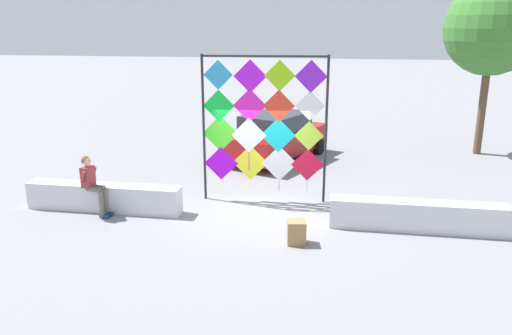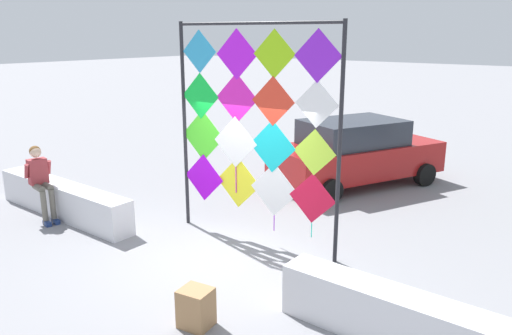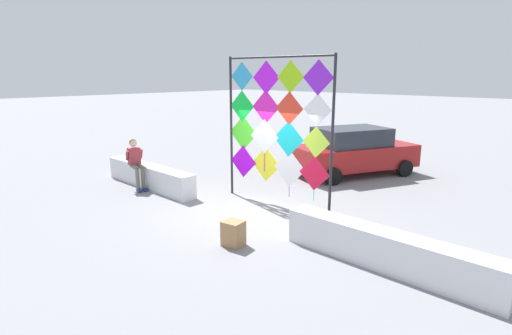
# 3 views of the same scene
# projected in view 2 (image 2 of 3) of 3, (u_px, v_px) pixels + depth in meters

# --- Properties ---
(ground) EXTENTS (120.00, 120.00, 0.00)m
(ground) POSITION_uv_depth(u_px,v_px,m) (219.00, 256.00, 8.60)
(ground) COLOR gray
(plaza_ledge_left) EXTENTS (4.08, 0.51, 0.71)m
(plaza_ledge_left) POSITION_uv_depth(u_px,v_px,m) (63.00, 200.00, 10.43)
(plaza_ledge_left) COLOR silver
(plaza_ledge_left) RESTS_ON ground
(plaza_ledge_right) EXTENTS (4.08, 0.51, 0.71)m
(plaza_ledge_right) POSITION_uv_depth(u_px,v_px,m) (439.00, 335.00, 5.76)
(plaza_ledge_right) COLOR silver
(plaza_ledge_right) RESTS_ON ground
(kite_display_rack) EXTENTS (3.33, 0.33, 3.95)m
(kite_display_rack) POSITION_uv_depth(u_px,v_px,m) (253.00, 122.00, 8.71)
(kite_display_rack) COLOR #232328
(kite_display_rack) RESTS_ON ground
(seated_vendor) EXTENTS (0.71, 0.54, 1.55)m
(seated_vendor) POSITION_uv_depth(u_px,v_px,m) (40.00, 177.00, 10.03)
(seated_vendor) COLOR #666056
(seated_vendor) RESTS_ON ground
(parked_car) EXTENTS (3.43, 4.68, 1.67)m
(parked_car) POSITION_uv_depth(u_px,v_px,m) (355.00, 152.00, 12.51)
(parked_car) COLOR maroon
(parked_car) RESTS_ON ground
(cardboard_box_large) EXTENTS (0.46, 0.43, 0.53)m
(cardboard_box_large) POSITION_uv_depth(u_px,v_px,m) (196.00, 308.00, 6.49)
(cardboard_box_large) COLOR #9E754C
(cardboard_box_large) RESTS_ON ground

